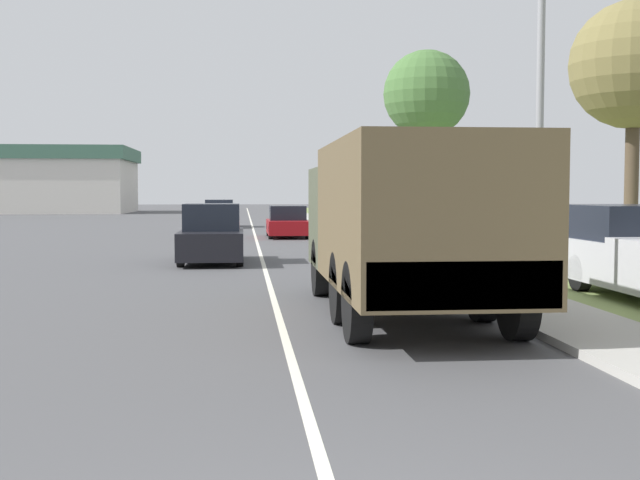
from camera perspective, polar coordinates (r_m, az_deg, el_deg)
name	(u,v)px	position (r m, az deg, el deg)	size (l,w,h in m)	color
ground_plane	(254,230)	(43.64, -4.75, 0.69)	(180.00, 180.00, 0.00)	#4C4C4F
lane_centre_stripe	(254,230)	(43.64, -4.75, 0.69)	(0.12, 120.00, 0.00)	silver
sidewalk_right	(336,229)	(43.93, 1.13, 0.79)	(1.80, 120.00, 0.12)	#ADAAA3
grass_strip_right	(415,229)	(44.66, 6.74, 0.75)	(7.00, 120.00, 0.02)	olive
military_truck	(405,219)	(13.53, 6.05, 1.50)	(2.59, 7.68, 2.88)	#474C38
car_nearest_ahead	(212,237)	(23.90, -7.69, 0.24)	(1.84, 4.15, 1.74)	black
car_second_ahead	(288,223)	(36.82, -2.32, 1.21)	(1.85, 4.02, 1.46)	maroon
car_third_ahead	(219,215)	(47.77, -7.17, 1.78)	(1.82, 4.57, 1.63)	#B7BABF
lamp_post	(531,40)	(15.25, 14.77, 13.61)	(1.69, 0.24, 8.01)	gray
tree_mid_right	(634,66)	(23.43, 21.44, 11.42)	(3.42, 3.42, 7.18)	#4C3D2D
tree_far_right	(426,94)	(36.99, 7.58, 10.24)	(3.90, 3.90, 8.44)	#4C3D2D
building_distant	(39,180)	(85.12, -19.35, 4.05)	(18.55, 13.33, 6.46)	beige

